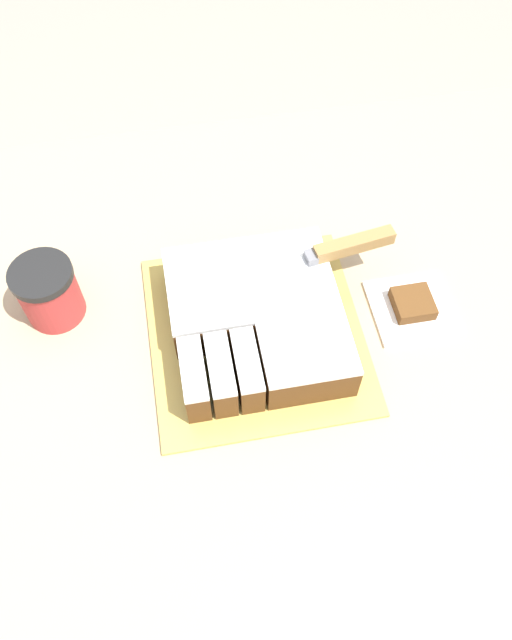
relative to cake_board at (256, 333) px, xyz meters
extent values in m
plane|color=#9E9384|center=(-0.05, -0.05, -0.89)|extent=(8.00, 8.00, 0.00)
cube|color=tan|center=(-0.05, -0.05, -0.45)|extent=(1.40, 1.10, 0.89)
cube|color=gold|center=(0.00, 0.00, 0.00)|extent=(0.32, 0.34, 0.01)
cube|color=brown|center=(0.00, 0.05, 0.03)|extent=(0.25, 0.16, 0.06)
cube|color=white|center=(0.00, 0.05, 0.07)|extent=(0.25, 0.16, 0.01)
cube|color=brown|center=(0.06, -0.08, 0.03)|extent=(0.13, 0.11, 0.06)
cube|color=white|center=(0.06, -0.08, 0.07)|extent=(0.13, 0.11, 0.01)
cube|color=brown|center=(-0.10, -0.08, 0.03)|extent=(0.03, 0.10, 0.06)
cube|color=white|center=(-0.10, -0.08, 0.07)|extent=(0.03, 0.10, 0.01)
cube|color=brown|center=(-0.07, -0.08, 0.03)|extent=(0.03, 0.10, 0.06)
cube|color=white|center=(-0.07, -0.08, 0.07)|extent=(0.03, 0.10, 0.01)
cube|color=brown|center=(-0.03, -0.08, 0.03)|extent=(0.03, 0.10, 0.06)
cube|color=white|center=(-0.03, -0.08, 0.07)|extent=(0.03, 0.10, 0.01)
cube|color=silver|center=(-0.01, 0.05, 0.07)|extent=(0.23, 0.06, 0.00)
cube|color=slate|center=(0.10, 0.07, 0.08)|extent=(0.02, 0.03, 0.02)
cube|color=olive|center=(0.17, 0.08, 0.08)|extent=(0.13, 0.04, 0.02)
cylinder|color=#B23333|center=(-0.30, 0.10, 0.04)|extent=(0.09, 0.09, 0.09)
cylinder|color=black|center=(-0.30, 0.10, 0.09)|extent=(0.09, 0.09, 0.01)
cube|color=white|center=(0.25, 0.00, 0.00)|extent=(0.12, 0.12, 0.01)
cube|color=brown|center=(0.25, 0.00, 0.01)|extent=(0.06, 0.06, 0.02)
camera|label=1|loc=(-0.09, -0.49, 0.82)|focal=35.00mm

